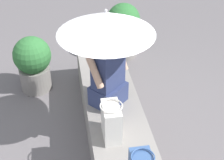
% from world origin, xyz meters
% --- Properties ---
extents(ground_plane, '(14.00, 14.00, 0.00)m').
position_xyz_m(ground_plane, '(0.00, 0.00, 0.00)').
color(ground_plane, '#605B5E').
extents(stone_bench, '(2.98, 0.58, 0.49)m').
position_xyz_m(stone_bench, '(0.00, 0.00, 0.25)').
color(stone_bench, gray).
rests_on(stone_bench, ground).
extents(person_seated, '(0.46, 0.48, 0.90)m').
position_xyz_m(person_seated, '(-0.20, -0.05, 0.88)').
color(person_seated, navy).
rests_on(person_seated, stone_bench).
extents(parasol, '(0.94, 0.94, 1.05)m').
position_xyz_m(parasol, '(-0.22, -0.06, 1.41)').
color(parasol, '#B7B7BC').
rests_on(parasol, stone_bench).
extents(handbag_black, '(0.28, 0.21, 0.38)m').
position_xyz_m(handbag_black, '(0.32, -0.10, 0.68)').
color(handbag_black, silver).
rests_on(handbag_black, stone_bench).
extents(magazine, '(0.30, 0.22, 0.01)m').
position_xyz_m(magazine, '(-1.09, -0.04, 0.50)').
color(magazine, gold).
rests_on(magazine, stone_bench).
extents(planter_near, '(0.50, 0.50, 0.86)m').
position_xyz_m(planter_near, '(-1.96, 0.46, 0.46)').
color(planter_near, gray).
rests_on(planter_near, ground).
extents(planter_far, '(0.49, 0.49, 0.77)m').
position_xyz_m(planter_far, '(-1.27, -0.88, 0.41)').
color(planter_far, gray).
rests_on(planter_far, ground).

